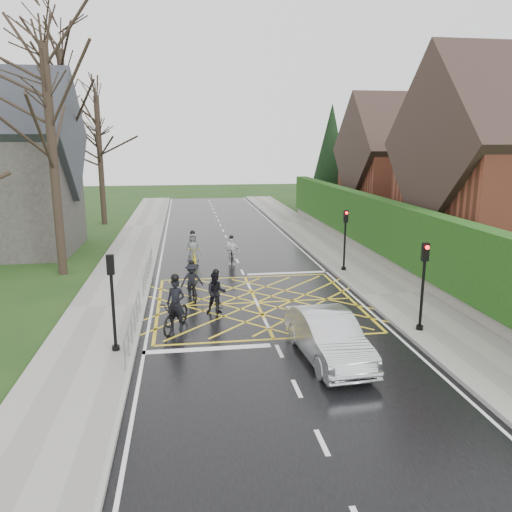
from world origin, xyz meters
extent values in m
plane|color=#173210|center=(0.00, 0.00, 0.00)|extent=(120.00, 120.00, 0.00)
cube|color=black|center=(0.00, 0.00, 0.01)|extent=(9.00, 80.00, 0.01)
cube|color=gray|center=(6.00, 0.00, 0.07)|extent=(3.00, 80.00, 0.15)
cube|color=gray|center=(-6.00, 0.00, 0.07)|extent=(3.00, 80.00, 0.15)
cube|color=slate|center=(7.75, 6.00, 0.35)|extent=(0.50, 38.00, 0.70)
cube|color=#113E11|center=(7.75, 6.00, 2.10)|extent=(0.90, 38.00, 2.80)
cube|color=brown|center=(14.75, 18.00, 3.00)|extent=(9.00, 8.00, 6.00)
cube|color=#2E201B|center=(14.75, 18.00, 5.90)|extent=(9.80, 8.80, 8.80)
cube|color=brown|center=(17.45, 18.00, 8.50)|extent=(0.70, 0.70, 1.60)
cylinder|color=black|center=(10.75, 26.00, 0.60)|extent=(0.50, 0.50, 1.20)
cone|color=black|center=(10.75, 26.00, 5.00)|extent=(4.60, 4.60, 10.00)
cube|color=#2D2B28|center=(-13.50, 12.00, 3.50)|extent=(8.00, 7.00, 7.00)
cylinder|color=black|center=(-9.00, 6.00, 5.50)|extent=(0.44, 0.44, 11.00)
cylinder|color=black|center=(-10.00, 14.00, 6.00)|extent=(0.44, 0.44, 12.00)
cylinder|color=black|center=(-9.30, 22.00, 5.00)|extent=(0.44, 0.44, 10.00)
cylinder|color=slate|center=(-4.65, -3.50, 1.00)|extent=(0.05, 5.00, 0.05)
cylinder|color=slate|center=(-4.65, -3.50, 0.55)|extent=(0.04, 5.00, 0.04)
cylinder|color=slate|center=(-4.65, -6.00, 0.50)|extent=(0.04, 0.04, 1.00)
cylinder|color=slate|center=(-4.65, -1.00, 0.50)|extent=(0.04, 0.04, 1.00)
cylinder|color=slate|center=(-4.65, 4.00, 1.00)|extent=(0.05, 6.00, 0.05)
cylinder|color=slate|center=(-4.65, 4.00, 0.55)|extent=(0.04, 6.00, 0.04)
cylinder|color=slate|center=(-4.65, 1.00, 0.50)|extent=(0.04, 0.04, 1.00)
cylinder|color=slate|center=(-4.65, 7.00, 0.50)|extent=(0.04, 0.04, 1.00)
cylinder|color=black|center=(5.10, 4.20, 1.50)|extent=(0.10, 0.10, 3.00)
cylinder|color=black|center=(5.10, 4.20, 0.15)|extent=(0.24, 0.24, 0.30)
cube|color=black|center=(5.10, 4.20, 2.90)|extent=(0.22, 0.16, 0.62)
sphere|color=#FF0C0C|center=(5.10, 4.08, 3.08)|extent=(0.14, 0.14, 0.14)
cylinder|color=black|center=(5.10, -4.20, 1.50)|extent=(0.10, 0.10, 3.00)
cylinder|color=black|center=(5.10, -4.20, 0.15)|extent=(0.24, 0.24, 0.30)
cube|color=black|center=(5.10, -4.20, 2.90)|extent=(0.22, 0.16, 0.62)
sphere|color=#FF0C0C|center=(5.10, -4.32, 3.08)|extent=(0.14, 0.14, 0.14)
cylinder|color=black|center=(-5.10, -4.50, 1.50)|extent=(0.10, 0.10, 3.00)
cylinder|color=black|center=(-5.10, -4.50, 0.15)|extent=(0.24, 0.24, 0.30)
cube|color=black|center=(-5.10, -4.50, 2.90)|extent=(0.22, 0.16, 0.62)
sphere|color=#FF0C0C|center=(-5.10, -4.38, 3.08)|extent=(0.14, 0.14, 0.14)
imported|color=black|center=(-3.25, -2.61, 0.55)|extent=(1.45, 2.20, 1.09)
imported|color=black|center=(-3.25, -2.51, 0.93)|extent=(0.79, 0.66, 1.86)
sphere|color=black|center=(-3.25, -2.51, 1.88)|extent=(0.29, 0.29, 0.29)
imported|color=black|center=(-1.73, -1.12, 0.53)|extent=(0.55, 1.78, 1.06)
imported|color=black|center=(-1.73, -1.02, 0.81)|extent=(0.81, 0.64, 1.62)
sphere|color=black|center=(-1.73, -1.02, 1.64)|extent=(0.25, 0.25, 0.25)
imported|color=black|center=(-2.62, 1.02, 0.44)|extent=(0.90, 1.77, 0.89)
imported|color=black|center=(-2.62, 1.12, 0.75)|extent=(1.06, 0.74, 1.51)
sphere|color=black|center=(-2.62, 1.12, 1.53)|extent=(0.24, 0.24, 0.24)
imported|color=black|center=(-0.40, 6.54, 0.49)|extent=(0.63, 1.68, 0.99)
imported|color=silver|center=(-0.40, 6.64, 0.76)|extent=(0.92, 0.46, 1.51)
sphere|color=black|center=(-0.40, 6.64, 1.53)|extent=(0.24, 0.24, 0.24)
imported|color=gold|center=(-2.45, 7.11, 0.50)|extent=(0.88, 1.98, 1.01)
imported|color=#54575B|center=(-2.45, 7.21, 0.85)|extent=(0.89, 0.63, 1.71)
sphere|color=black|center=(-2.45, 7.21, 1.73)|extent=(0.27, 0.27, 0.27)
imported|color=#BABBC1|center=(1.36, -5.75, 0.73)|extent=(1.86, 4.50, 1.45)
camera|label=1|loc=(-2.85, -19.51, 6.47)|focal=35.00mm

